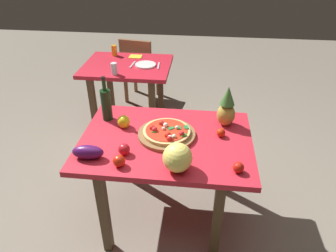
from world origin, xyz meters
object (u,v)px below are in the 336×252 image
object	(u,v)px
pizza	(167,131)
dinner_plate	(145,65)
display_table	(166,149)
pineapple_left	(227,108)
knife_utensil	(159,66)
tomato_beside_pepper	(238,168)
napkin_folded	(136,56)
tomato_by_bottle	(221,133)
wine_bottle	(106,104)
drinking_glass_water	(114,69)
background_table	(128,75)
melon	(177,158)
eggplant	(88,152)
dining_chair	(139,66)
bell_pepper	(124,122)
fork_utensil	(132,65)
pizza_board	(167,134)
tomato_near_board	(124,149)
tomato_at_corner	(119,161)
drinking_glass_juice	(114,50)

from	to	relation	value
pizza	dinner_plate	distance (m)	1.35
display_table	pineapple_left	bearing A→B (deg)	29.44
pizza	knife_utensil	world-z (taller)	pizza
pizza	tomato_beside_pepper	bearing A→B (deg)	-35.16
napkin_folded	tomato_by_bottle	bearing A→B (deg)	-58.78
wine_bottle	drinking_glass_water	bearing A→B (deg)	101.49
background_table	dinner_plate	bearing A→B (deg)	-2.96
pizza	pineapple_left	distance (m)	0.47
melon	eggplant	distance (m)	0.57
dining_chair	pizza	xyz separation A→B (m)	(0.58, -1.90, 0.30)
melon	bell_pepper	bearing A→B (deg)	135.09
display_table	fork_utensil	world-z (taller)	fork_utensil
pizza_board	napkin_folded	distance (m)	1.63
pizza_board	pizza	xyz separation A→B (m)	(-0.00, -0.01, 0.03)
tomato_near_board	napkin_folded	world-z (taller)	tomato_near_board
pineapple_left	eggplant	size ratio (longest dim) A/B	1.54
bell_pepper	dinner_plate	size ratio (longest dim) A/B	0.44
background_table	napkin_folded	distance (m)	0.27
display_table	knife_utensil	size ratio (longest dim) A/B	6.56
tomato_at_corner	drinking_glass_water	world-z (taller)	drinking_glass_water
drinking_glass_water	knife_utensil	xyz separation A→B (m)	(0.40, 0.27, -0.05)
wine_bottle	dinner_plate	distance (m)	1.12
knife_utensil	tomato_at_corner	bearing A→B (deg)	-94.16
pizza_board	knife_utensil	xyz separation A→B (m)	(-0.24, 1.29, -0.01)
wine_bottle	background_table	bearing A→B (deg)	95.59
knife_utensil	dinner_plate	bearing A→B (deg)	176.15
melon	knife_utensil	distance (m)	1.68
drinking_glass_juice	dinner_plate	size ratio (longest dim) A/B	0.53
eggplant	tomato_near_board	bearing A→B (deg)	16.57
dinner_plate	fork_utensil	xyz separation A→B (m)	(-0.14, 0.00, -0.00)
dining_chair	bell_pepper	distance (m)	1.86
pizza	tomato_by_bottle	world-z (taller)	pizza
dining_chair	tomato_beside_pepper	xyz separation A→B (m)	(1.04, -2.22, 0.29)
dining_chair	tomato_by_bottle	distance (m)	2.10
wine_bottle	napkin_folded	size ratio (longest dim) A/B	2.47
pizza	melon	size ratio (longest dim) A/B	1.85
napkin_folded	knife_utensil	bearing A→B (deg)	-40.13
wine_bottle	pineapple_left	world-z (taller)	wine_bottle
pizza_board	melon	distance (m)	0.37
tomato_at_corner	drinking_glass_water	distance (m)	1.44
knife_utensil	napkin_folded	bearing A→B (deg)	136.02
tomato_by_bottle	drinking_glass_juice	xyz separation A→B (m)	(-1.16, 1.52, 0.03)
background_table	tomato_by_bottle	xyz separation A→B (m)	(0.96, -1.26, 0.15)
background_table	dinner_plate	xyz separation A→B (m)	(0.20, -0.01, 0.13)
tomato_at_corner	pizza	bearing A→B (deg)	54.40
tomato_by_bottle	dinner_plate	size ratio (longest dim) A/B	0.28
tomato_by_bottle	knife_utensil	world-z (taller)	tomato_by_bottle
pizza_board	pizza	world-z (taller)	pizza
wine_bottle	melon	size ratio (longest dim) A/B	1.94
display_table	pineapple_left	xyz separation A→B (m)	(0.41, 0.23, 0.23)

